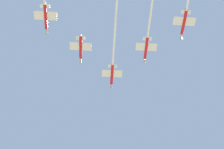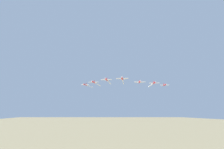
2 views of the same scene
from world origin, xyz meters
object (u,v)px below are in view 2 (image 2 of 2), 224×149
(jet_starboard_outer, at_px, (96,83))
(jet_port_trail, at_px, (87,86))
(jet_lead, at_px, (123,80))
(jet_port_inner, at_px, (140,82))
(jet_starboard_inner, at_px, (108,81))
(jet_center_rear, at_px, (165,85))
(jet_port_outer, at_px, (152,84))

(jet_starboard_outer, relative_size, jet_port_trail, 1.02)
(jet_lead, bearing_deg, jet_starboard_outer, -43.41)
(jet_lead, height_order, jet_port_trail, jet_port_trail)
(jet_starboard_outer, bearing_deg, jet_lead, 136.59)
(jet_port_trail, bearing_deg, jet_port_inner, 141.86)
(jet_port_inner, distance_m, jet_starboard_inner, 29.55)
(jet_center_rear, bearing_deg, jet_lead, 41.36)
(jet_port_outer, height_order, jet_center_rear, jet_center_rear)
(jet_starboard_inner, relative_size, jet_port_trail, 0.96)
(jet_lead, distance_m, jet_starboard_inner, 18.75)
(jet_center_rear, bearing_deg, jet_port_inner, 50.44)
(jet_port_inner, distance_m, jet_port_trail, 71.02)
(jet_starboard_outer, bearing_deg, jet_starboard_inner, 135.00)
(jet_lead, distance_m, jet_starboard_outer, 38.45)
(jet_starboard_inner, relative_size, jet_starboard_outer, 0.94)
(jet_port_outer, bearing_deg, jet_port_inner, 59.51)
(jet_starboard_inner, relative_size, jet_port_outer, 0.92)
(jet_lead, bearing_deg, jet_port_inner, -167.59)
(jet_center_rear, bearing_deg, jet_port_outer, 35.85)
(jet_port_inner, xyz_separation_m, jet_center_rear, (-42.78, 9.58, 0.57))
(jet_lead, relative_size, jet_port_trail, 1.03)
(jet_lead, bearing_deg, jet_port_trail, -48.25)
(jet_starboard_inner, distance_m, jet_port_trail, 44.36)
(jet_lead, relative_size, jet_center_rear, 3.33)
(jet_port_inner, relative_size, jet_starboard_inner, 0.32)
(jet_port_inner, bearing_deg, jet_starboard_inner, -18.58)
(jet_starboard_outer, bearing_deg, jet_port_inner, 150.86)
(jet_starboard_outer, relative_size, jet_center_rear, 3.31)
(jet_port_outer, bearing_deg, jet_center_rear, -144.15)
(jet_port_outer, bearing_deg, jet_lead, 43.81)
(jet_port_inner, bearing_deg, jet_lead, 12.41)
(jet_port_trail, bearing_deg, jet_lead, 131.75)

